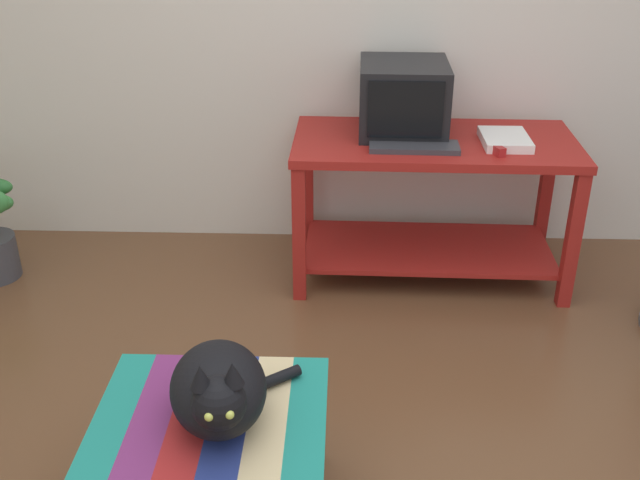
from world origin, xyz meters
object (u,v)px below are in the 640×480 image
at_px(keyboard, 414,147).
at_px(ottoman_with_blanket, 215,464).
at_px(book, 505,140).
at_px(cat, 219,390).
at_px(tv_monitor, 403,99).
at_px(stapler, 496,149).
at_px(desk, 432,184).

xyz_separation_m(keyboard, ottoman_with_blanket, (-0.69, -1.45, -0.52)).
bearing_deg(book, keyboard, -168.28).
bearing_deg(cat, tv_monitor, 59.73).
bearing_deg(tv_monitor, ottoman_with_blanket, -109.94).
bearing_deg(keyboard, cat, -112.38).
bearing_deg(stapler, desk, 121.91).
bearing_deg(desk, tv_monitor, 144.74).
height_order(keyboard, stapler, stapler).
xyz_separation_m(desk, book, (0.31, -0.05, 0.24)).
bearing_deg(stapler, ottoman_with_blanket, -147.93).
height_order(book, cat, book).
bearing_deg(desk, stapler, -35.79).
distance_m(desk, stapler, 0.39).
xyz_separation_m(book, ottoman_with_blanket, (-1.11, -1.54, -0.52)).
distance_m(tv_monitor, stapler, 0.51).
bearing_deg(tv_monitor, book, -18.57).
bearing_deg(book, desk, 169.92).
relative_size(cat, stapler, 4.04).
bearing_deg(tv_monitor, stapler, -35.59).
bearing_deg(cat, desk, 54.07).
distance_m(tv_monitor, keyboard, 0.29).
xyz_separation_m(ottoman_with_blanket, cat, (0.04, -0.04, 0.32)).
bearing_deg(tv_monitor, cat, -108.42).
relative_size(desk, keyboard, 3.31).
bearing_deg(ottoman_with_blanket, stapler, 53.27).
distance_m(desk, cat, 1.80).
relative_size(book, stapler, 2.54).
bearing_deg(desk, ottoman_with_blanket, -115.70).
bearing_deg(cat, keyboard, 55.43).
xyz_separation_m(keyboard, cat, (-0.66, -1.49, -0.20)).
distance_m(keyboard, ottoman_with_blanket, 1.69).
xyz_separation_m(tv_monitor, cat, (-0.62, -1.74, -0.35)).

